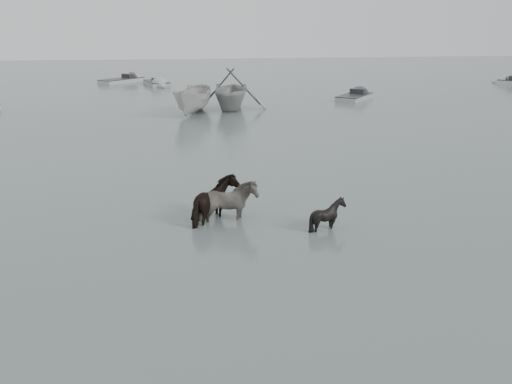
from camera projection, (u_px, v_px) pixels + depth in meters
ground at (230, 230)px, 16.93m from camera, size 140.00×140.00×0.00m
pony_pinto at (226, 196)px, 17.44m from camera, size 2.01×1.13×1.62m
pony_dark at (217, 195)px, 17.51m from camera, size 1.67×1.87×1.66m
pony_black at (328, 210)px, 16.89m from camera, size 1.30×1.23×1.17m
rowboat_trail at (231, 87)px, 38.23m from camera, size 5.66×6.28×2.93m
boat_small at (193, 99)px, 36.55m from camera, size 3.34×5.35×1.94m
skiff_port at (355, 95)px, 42.93m from camera, size 4.51×5.24×0.75m
skiff_mid at (156, 81)px, 51.72m from camera, size 3.00×5.46×0.75m
skiff_far at (122, 78)px, 53.91m from camera, size 5.40×5.74×0.75m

